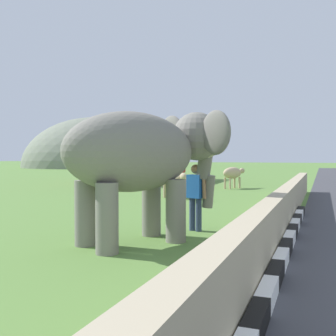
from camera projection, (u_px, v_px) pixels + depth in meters
striped_curb at (271, 284)px, 5.48m from camera, size 16.20×0.20×0.24m
barrier_parapet at (270, 227)px, 7.76m from camera, size 28.00×0.36×1.00m
elephant at (145, 154)px, 8.72m from camera, size 3.95×3.47×2.92m
person_handler at (195, 194)px, 9.98m from camera, size 0.36×0.63×1.66m
bus_red at (149, 153)px, 29.02m from camera, size 9.80×2.76×3.50m
cow_near at (173, 179)px, 17.59m from camera, size 1.57×1.69×1.23m
cow_mid at (233, 173)px, 22.97m from camera, size 1.89×1.18×1.23m
hill_east at (98, 167)px, 70.05m from camera, size 28.60×22.88×17.02m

